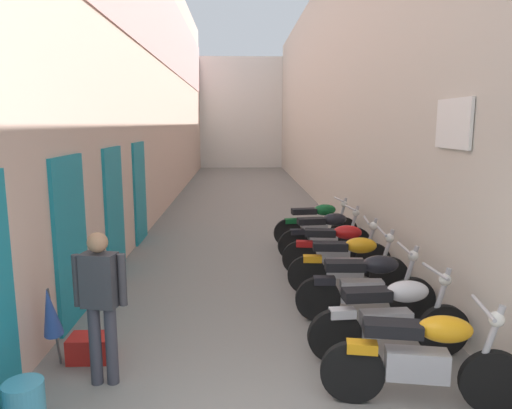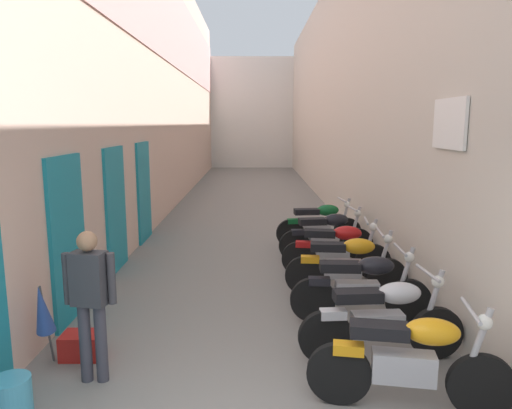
% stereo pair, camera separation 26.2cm
% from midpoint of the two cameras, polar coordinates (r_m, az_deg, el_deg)
% --- Properties ---
extents(ground_plane, '(41.49, 41.49, 0.00)m').
position_cam_midpoint_polar(ground_plane, '(13.67, -1.82, -1.24)').
color(ground_plane, slate).
extents(building_left, '(0.45, 25.49, 7.78)m').
position_cam_midpoint_polar(building_left, '(15.62, -11.87, 14.39)').
color(building_left, beige).
rests_on(building_left, ground).
extents(building_right, '(0.45, 25.49, 6.98)m').
position_cam_midpoint_polar(building_right, '(15.68, 7.89, 12.89)').
color(building_right, beige).
rests_on(building_right, ground).
extents(building_far_end, '(7.82, 2.00, 6.41)m').
position_cam_midpoint_polar(building_far_end, '(29.17, -2.09, 10.91)').
color(building_far_end, silver).
rests_on(building_far_end, ground).
extents(motorcycle_nearest, '(1.84, 0.58, 1.04)m').
position_cam_midpoint_polar(motorcycle_nearest, '(4.75, 18.00, -17.06)').
color(motorcycle_nearest, black).
rests_on(motorcycle_nearest, ground).
extents(motorcycle_second, '(1.85, 0.58, 1.04)m').
position_cam_midpoint_polar(motorcycle_second, '(5.54, 14.64, -12.87)').
color(motorcycle_second, black).
rests_on(motorcycle_second, ground).
extents(motorcycle_third, '(1.85, 0.58, 1.04)m').
position_cam_midpoint_polar(motorcycle_third, '(6.47, 12.00, -9.45)').
color(motorcycle_third, black).
rests_on(motorcycle_third, ground).
extents(motorcycle_fourth, '(1.85, 0.58, 1.04)m').
position_cam_midpoint_polar(motorcycle_fourth, '(7.39, 10.12, -6.95)').
color(motorcycle_fourth, black).
rests_on(motorcycle_fourth, ground).
extents(motorcycle_fifth, '(1.84, 0.58, 1.04)m').
position_cam_midpoint_polar(motorcycle_fifth, '(8.22, 8.81, -5.20)').
color(motorcycle_fifth, black).
rests_on(motorcycle_fifth, ground).
extents(motorcycle_sixth, '(1.85, 0.58, 1.04)m').
position_cam_midpoint_polar(motorcycle_sixth, '(9.22, 7.57, -3.52)').
color(motorcycle_sixth, black).
rests_on(motorcycle_sixth, ground).
extents(motorcycle_seventh, '(1.85, 0.58, 1.04)m').
position_cam_midpoint_polar(motorcycle_seventh, '(10.21, 6.60, -2.21)').
color(motorcycle_seventh, black).
rests_on(motorcycle_seventh, ground).
extents(pedestrian_by_doorway, '(0.52, 0.26, 1.57)m').
position_cam_midpoint_polar(pedestrian_by_doorway, '(5.02, -19.65, -10.46)').
color(pedestrian_by_doorway, '#383842').
rests_on(pedestrian_by_doorway, ground).
extents(water_jug_near_door, '(0.34, 0.34, 0.42)m').
position_cam_midpoint_polar(water_jug_near_door, '(4.90, -27.56, -20.64)').
color(water_jug_near_door, '#4299B7').
rests_on(water_jug_near_door, ground).
extents(plastic_crate, '(0.44, 0.32, 0.28)m').
position_cam_midpoint_polar(plastic_crate, '(5.84, -20.66, -15.85)').
color(plastic_crate, red).
rests_on(plastic_crate, ground).
extents(umbrella_leaning, '(0.20, 0.35, 0.97)m').
position_cam_midpoint_polar(umbrella_leaning, '(5.50, -24.81, -11.69)').
color(umbrella_leaning, '#4C4C4C').
rests_on(umbrella_leaning, ground).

